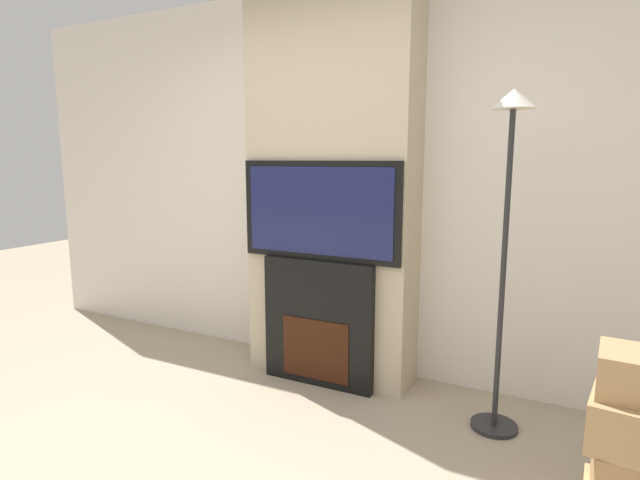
# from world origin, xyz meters

# --- Properties ---
(wall_back) EXTENTS (6.00, 0.06, 2.70)m
(wall_back) POSITION_xyz_m (0.00, 2.03, 1.35)
(wall_back) COLOR silver
(wall_back) RESTS_ON ground_plane
(chimney_breast) EXTENTS (1.14, 0.37, 2.70)m
(chimney_breast) POSITION_xyz_m (0.00, 1.81, 1.35)
(chimney_breast) COLOR #BCAD8E
(chimney_breast) RESTS_ON ground_plane
(fireplace) EXTENTS (0.78, 0.15, 0.86)m
(fireplace) POSITION_xyz_m (0.00, 1.63, 0.43)
(fireplace) COLOR black
(fireplace) RESTS_ON ground_plane
(television) EXTENTS (1.11, 0.07, 0.64)m
(television) POSITION_xyz_m (0.00, 1.63, 1.18)
(television) COLOR black
(television) RESTS_ON fireplace
(floor_lamp) EXTENTS (0.26, 0.26, 1.86)m
(floor_lamp) POSITION_xyz_m (1.15, 1.55, 1.28)
(floor_lamp) COLOR #262628
(floor_lamp) RESTS_ON ground_plane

